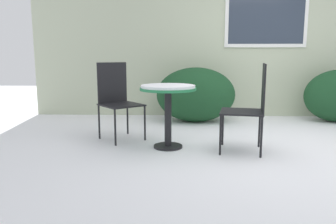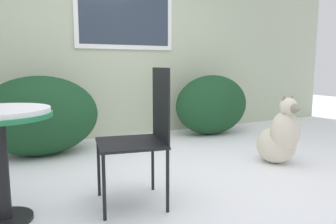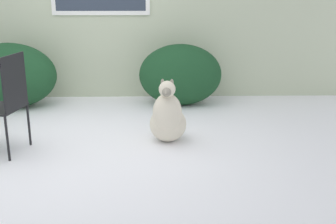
# 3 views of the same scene
# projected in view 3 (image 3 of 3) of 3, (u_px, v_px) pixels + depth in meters

# --- Properties ---
(ground_plane) EXTENTS (16.00, 16.00, 0.00)m
(ground_plane) POSITION_uv_depth(u_px,v_px,m) (67.00, 148.00, 4.38)
(ground_plane) COLOR white
(shrub_left) EXTENTS (1.29, 0.81, 0.89)m
(shrub_left) POSITION_uv_depth(u_px,v_px,m) (9.00, 76.00, 5.78)
(shrub_left) COLOR #194223
(shrub_left) RESTS_ON ground_plane
(shrub_middle) EXTENTS (1.15, 0.62, 0.86)m
(shrub_middle) POSITION_uv_depth(u_px,v_px,m) (180.00, 75.00, 5.89)
(shrub_middle) COLOR #194223
(shrub_middle) RESTS_ON ground_plane
(patio_chair_far_side) EXTENTS (0.54, 0.54, 0.99)m
(patio_chair_far_side) POSITION_uv_depth(u_px,v_px,m) (4.00, 100.00, 4.12)
(patio_chair_far_side) COLOR black
(patio_chair_far_side) RESTS_ON ground_plane
(dog) EXTENTS (0.43, 0.61, 0.71)m
(dog) POSITION_uv_depth(u_px,v_px,m) (168.00, 118.00, 4.47)
(dog) COLOR beige
(dog) RESTS_ON ground_plane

